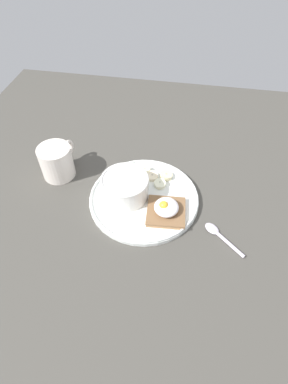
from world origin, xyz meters
The scene contains 11 objects.
ground_plane centered at (0.00, 0.00, 1.00)cm, with size 120.00×120.00×2.00cm, color #45423C.
plate centered at (0.00, 0.00, 2.80)cm, with size 26.92×26.92×1.60cm.
oatmeal_bowl centered at (-0.15, 4.60, 5.92)cm, with size 11.50×11.50×5.84cm.
toast_slice centered at (-4.02, -5.94, 3.67)cm, with size 9.53×9.53×1.19cm.
poached_egg centered at (-4.06, -5.86, 5.44)cm, with size 5.81×5.71×3.04cm.
banana_slice_front centered at (4.50, -3.27, 3.77)cm, with size 3.53×3.38×1.77cm.
banana_slice_left centered at (7.02, -0.94, 3.65)cm, with size 3.41×3.29×1.57cm.
banana_slice_back centered at (7.87, -4.46, 3.72)cm, with size 4.02×4.12×1.70cm.
banana_slice_right centered at (8.73, 1.28, 3.77)cm, with size 4.03×3.97×1.75cm.
coffee_mug centered at (5.32, 23.84, 6.49)cm, with size 11.75×8.43×8.74cm.
spoon centered at (-7.57, -18.54, 2.40)cm, with size 8.56×9.31×0.80cm.
Camera 1 is at (-47.47, -8.40, 58.74)cm, focal length 28.00 mm.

